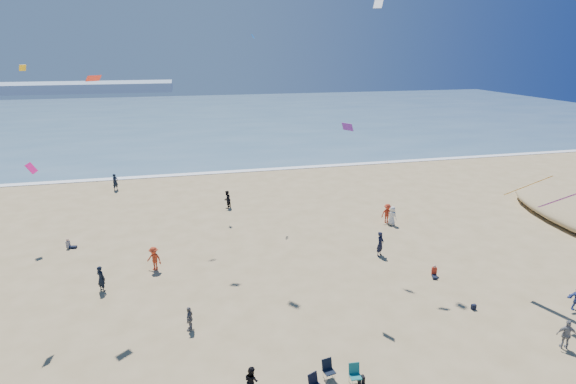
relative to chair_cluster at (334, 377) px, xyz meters
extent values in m
cube|color=#476B84|center=(-3.58, 89.62, -0.47)|extent=(220.00, 100.00, 0.06)
cube|color=white|center=(-3.58, 39.62, -0.46)|extent=(220.00, 1.20, 0.08)
cube|color=#7A8EA8|center=(-63.58, 164.62, 1.10)|extent=(110.00, 20.00, 3.20)
imported|color=black|center=(-2.25, 26.05, 0.40)|extent=(1.08, 1.11, 1.80)
imported|color=gray|center=(12.87, -0.18, 0.33)|extent=(1.06, 0.78, 1.67)
imported|color=black|center=(-11.95, 11.84, 0.39)|extent=(0.77, 0.75, 1.79)
imported|color=#AF2E19|center=(11.52, 18.67, 0.41)|extent=(1.21, 0.75, 1.81)
imported|color=black|center=(-13.79, 34.78, 0.45)|extent=(0.81, 0.82, 1.91)
imported|color=silver|center=(11.75, 18.10, 0.37)|extent=(0.88, 1.01, 1.75)
imported|color=black|center=(8.02, 12.48, 0.47)|extent=(0.84, 0.81, 1.95)
imported|color=#B23419|center=(-8.71, 14.08, 0.39)|extent=(1.32, 1.19, 1.78)
imported|color=black|center=(-3.84, 0.35, 0.25)|extent=(0.84, 0.91, 1.51)
imported|color=slate|center=(-6.45, 6.10, 0.23)|extent=(0.61, 0.93, 1.46)
cube|color=black|center=(1.35, -0.13, -0.31)|extent=(0.30, 0.22, 0.38)
cube|color=black|center=(10.46, 4.21, -0.33)|extent=(0.28, 0.18, 0.34)
cube|color=blue|center=(0.72, 26.00, 15.76)|extent=(0.42, 0.72, 0.39)
cube|color=#FF3422|center=(-10.83, 11.82, 13.09)|extent=(0.87, 0.80, 0.34)
cube|color=white|center=(7.48, 14.19, 17.60)|extent=(0.77, 0.74, 0.56)
cube|color=#E3156B|center=(-14.25, 9.79, 8.51)|extent=(0.42, 0.78, 0.52)
cube|color=yellow|center=(-18.32, 25.14, 13.22)|extent=(0.60, 0.56, 0.50)
cube|color=#591A8F|center=(3.46, 8.54, 10.29)|extent=(0.56, 0.79, 0.46)
cube|color=#83238E|center=(14.11, 2.56, 7.02)|extent=(0.35, 3.14, 2.21)
cube|color=orange|center=(14.65, 6.15, 6.54)|extent=(0.35, 2.64, 1.87)
camera|label=1|loc=(-6.12, -16.44, 14.74)|focal=28.00mm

